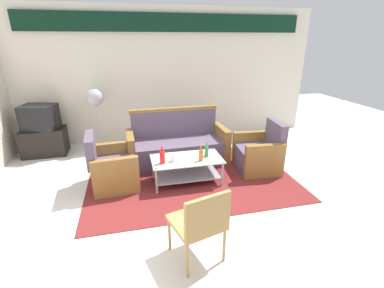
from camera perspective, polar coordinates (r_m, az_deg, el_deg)
ground_plane at (r=3.81m, az=3.19°, el=-13.36°), size 14.00×14.00×0.00m
wall_back at (r=6.16m, az=-4.75°, el=14.76°), size 6.52×0.19×2.80m
rug at (r=4.53m, az=-0.20°, el=-7.18°), size 3.29×2.24×0.01m
couch at (r=5.03m, az=-3.07°, el=-0.33°), size 1.82×0.79×0.96m
armchair_left at (r=4.38m, az=-16.34°, el=-5.00°), size 0.75×0.81×0.85m
armchair_right at (r=4.87m, az=13.85°, el=-2.05°), size 0.75×0.81×0.85m
coffee_table at (r=4.32m, az=-1.12°, el=-4.72°), size 1.10×0.60×0.40m
bottle_orange at (r=4.15m, az=1.90°, el=-2.33°), size 0.07×0.07×0.24m
bottle_red at (r=4.08m, az=-6.24°, el=-2.74°), size 0.08×0.08×0.26m
bottle_green at (r=4.29m, az=3.06°, el=-1.48°), size 0.06×0.06×0.25m
cup at (r=4.15m, az=-3.90°, el=-3.01°), size 0.08×0.08×0.10m
tv_stand at (r=6.10m, az=-28.51°, el=0.41°), size 0.80×0.50×0.52m
television at (r=5.97m, az=-29.33°, el=4.91°), size 0.69×0.58×0.48m
pedestal_fan at (r=5.75m, az=-19.62°, el=8.49°), size 0.36×0.36×1.27m
wicker_chair at (r=2.76m, az=1.86°, el=-15.83°), size 0.59×0.59×0.84m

